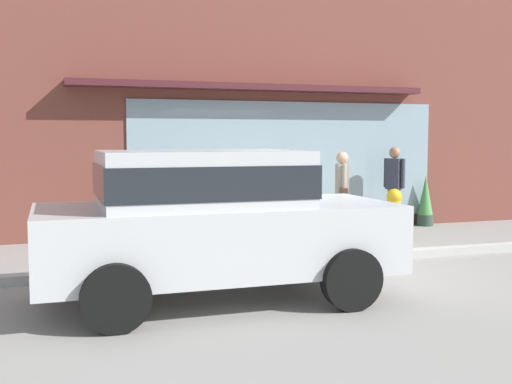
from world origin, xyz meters
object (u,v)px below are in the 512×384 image
object	(u,v)px
fire_hydrant	(394,216)
potted_plant_window_center	(281,213)
potted_plant_corner_tall	(135,217)
pedestrian_passerby	(394,181)
potted_plant_trailing_edge	(215,210)
parked_car_silver	(212,217)
potted_plant_window_left	(425,201)
pedestrian_with_handbag	(342,190)
potted_plant_near_hydrant	(355,214)

from	to	relation	value
fire_hydrant	potted_plant_window_center	world-z (taller)	fire_hydrant
fire_hydrant	potted_plant_corner_tall	distance (m)	4.58
pedestrian_passerby	potted_plant_trailing_edge	xyz separation A→B (m)	(-3.77, -0.04, -0.44)
potted_plant_trailing_edge	potted_plant_window_center	distance (m)	1.41
parked_car_silver	potted_plant_window_center	distance (m)	5.13
potted_plant_trailing_edge	potted_plant_corner_tall	xyz separation A→B (m)	(-1.47, -0.05, -0.06)
fire_hydrant	potted_plant_window_left	world-z (taller)	potted_plant_window_left
potted_plant_window_center	potted_plant_corner_tall	bearing A→B (deg)	-174.70
pedestrian_with_handbag	parked_car_silver	bearing A→B (deg)	-30.00
fire_hydrant	parked_car_silver	distance (m)	4.89
fire_hydrant	potted_plant_window_center	bearing A→B (deg)	131.84
pedestrian_with_handbag	potted_plant_window_center	bearing A→B (deg)	-132.46
potted_plant_window_left	potted_plant_trailing_edge	xyz separation A→B (m)	(-4.75, -0.39, 0.04)
pedestrian_passerby	potted_plant_corner_tall	distance (m)	5.27
pedestrian_passerby	potted_plant_trailing_edge	size ratio (longest dim) A/B	1.75
potted_plant_trailing_edge	potted_plant_window_center	world-z (taller)	potted_plant_trailing_edge
potted_plant_window_left	potted_plant_trailing_edge	bearing A→B (deg)	-175.36
potted_plant_trailing_edge	potted_plant_window_left	bearing A→B (deg)	4.64
pedestrian_with_handbag	potted_plant_corner_tall	distance (m)	3.74
pedestrian_passerby	fire_hydrant	bearing A→B (deg)	-58.46
potted_plant_trailing_edge	potted_plant_window_center	bearing A→B (deg)	9.02
potted_plant_near_hydrant	potted_plant_corner_tall	xyz separation A→B (m)	(-4.40, -0.12, 0.13)
fire_hydrant	pedestrian_passerby	size ratio (longest dim) A/B	0.58
potted_plant_window_center	pedestrian_passerby	bearing A→B (deg)	-4.27
potted_plant_corner_tall	potted_plant_window_center	xyz separation A→B (m)	(2.86, 0.27, -0.08)
parked_car_silver	potted_plant_trailing_edge	size ratio (longest dim) A/B	4.20
pedestrian_passerby	potted_plant_window_left	world-z (taller)	pedestrian_passerby
fire_hydrant	potted_plant_near_hydrant	bearing A→B (deg)	88.71
potted_plant_corner_tall	pedestrian_with_handbag	bearing A→B (deg)	-13.82
fire_hydrant	potted_plant_window_center	xyz separation A→B (m)	(-1.50, 1.68, -0.09)
pedestrian_with_handbag	pedestrian_passerby	world-z (taller)	pedestrian_passerby
pedestrian_with_handbag	potted_plant_trailing_edge	size ratio (longest dim) A/B	1.69
pedestrian_passerby	parked_car_silver	world-z (taller)	parked_car_silver
fire_hydrant	potted_plant_corner_tall	size ratio (longest dim) A/B	0.95
potted_plant_trailing_edge	pedestrian_with_handbag	bearing A→B (deg)	-23.65
potted_plant_trailing_edge	potted_plant_window_center	size ratio (longest dim) A/B	1.19
pedestrian_with_handbag	potted_plant_corner_tall	world-z (taller)	pedestrian_with_handbag
parked_car_silver	pedestrian_with_handbag	bearing A→B (deg)	45.11
parked_car_silver	potted_plant_window_left	bearing A→B (deg)	37.91
potted_plant_window_left	potted_plant_window_center	world-z (taller)	potted_plant_window_left
potted_plant_trailing_edge	parked_car_silver	bearing A→B (deg)	-104.94
pedestrian_with_handbag	potted_plant_window_left	world-z (taller)	pedestrian_with_handbag
fire_hydrant	pedestrian_passerby	distance (m)	1.81
potted_plant_window_left	potted_plant_near_hydrant	size ratio (longest dim) A/B	1.66
fire_hydrant	potted_plant_trailing_edge	bearing A→B (deg)	153.19
potted_plant_window_left	potted_plant_trailing_edge	distance (m)	4.76
pedestrian_passerby	potted_plant_corner_tall	xyz separation A→B (m)	(-5.25, -0.09, -0.50)
potted_plant_corner_tall	pedestrian_passerby	bearing A→B (deg)	0.95
fire_hydrant	potted_plant_trailing_edge	size ratio (longest dim) A/B	1.02
pedestrian_passerby	parked_car_silver	bearing A→B (deg)	-76.89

